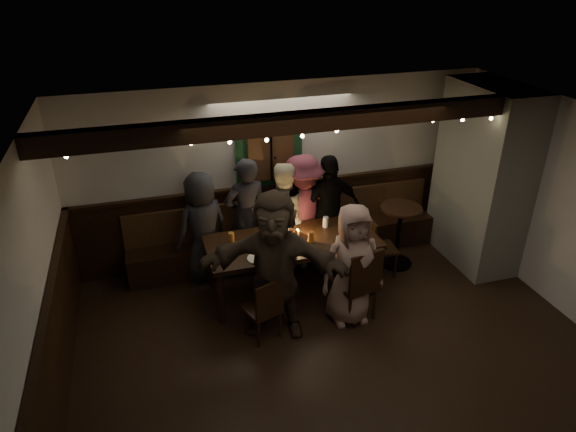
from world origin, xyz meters
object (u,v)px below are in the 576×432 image
object	(u,v)px
person_e	(329,210)
person_c	(282,217)
person_a	(203,227)
dining_table	(292,245)
person_f	(274,265)
person_g	(352,265)
chair_near_right	(360,281)
person_d	(302,211)
chair_end	(376,244)
chair_near_left	(265,307)
person_b	(246,216)
high_top	(399,228)

from	to	relation	value
person_e	person_c	bearing A→B (deg)	-8.52
person_a	person_c	xyz separation A→B (m)	(1.10, -0.08, 0.02)
dining_table	person_f	world-z (taller)	person_f
person_g	dining_table	bearing A→B (deg)	127.00
chair_near_right	person_d	bearing A→B (deg)	99.25
chair_end	person_g	size ratio (longest dim) A/B	0.56
person_d	chair_end	bearing A→B (deg)	125.02
chair_end	person_c	size ratio (longest dim) A/B	0.55
dining_table	person_f	xyz separation A→B (m)	(-0.43, -0.69, 0.19)
person_g	chair_near_left	bearing A→B (deg)	-172.79
person_b	person_g	distance (m)	1.76
chair_near_right	person_a	bearing A→B (deg)	137.28
chair_near_right	high_top	distance (m)	1.49
chair_near_right	chair_end	distance (m)	1.09
high_top	person_f	size ratio (longest dim) A/B	0.50
high_top	person_d	distance (m)	1.42
high_top	person_c	size ratio (longest dim) A/B	0.58
person_a	person_e	world-z (taller)	person_e
chair_end	person_f	size ratio (longest dim) A/B	0.48
person_c	person_d	size ratio (longest dim) A/B	0.97
dining_table	person_d	xyz separation A→B (m)	(0.36, 0.69, 0.11)
chair_near_left	person_a	world-z (taller)	person_a
person_b	person_c	xyz separation A→B (m)	(0.49, -0.08, -0.05)
chair_near_left	person_b	size ratio (longest dim) A/B	0.49
high_top	person_c	world-z (taller)	person_c
chair_end	person_g	xyz separation A→B (m)	(-0.74, -0.82, 0.29)
person_g	person_d	bearing A→B (deg)	98.91
person_b	person_d	bearing A→B (deg)	169.46
person_b	person_c	bearing A→B (deg)	162.42
high_top	person_b	distance (m)	2.20
person_a	chair_near_left	bearing A→B (deg)	83.10
chair_near_left	person_e	bearing A→B (deg)	47.92
chair_near_left	person_g	size ratio (longest dim) A/B	0.53
person_d	person_e	world-z (taller)	person_d
chair_near_right	person_a	world-z (taller)	person_a
person_f	chair_near_right	bearing A→B (deg)	15.72
person_c	person_f	world-z (taller)	person_f
person_c	high_top	bearing A→B (deg)	161.27
chair_near_right	person_c	bearing A→B (deg)	111.17
person_a	person_d	bearing A→B (deg)	154.89
dining_table	high_top	size ratio (longest dim) A/B	2.39
high_top	chair_near_right	bearing A→B (deg)	-135.91
person_c	person_a	bearing A→B (deg)	-8.60
dining_table	person_e	size ratio (longest dim) A/B	1.35
chair_near_right	dining_table	bearing A→B (deg)	126.72
chair_end	person_g	world-z (taller)	person_g
person_f	person_g	world-z (taller)	person_f
high_top	person_a	xyz separation A→B (m)	(-2.73, 0.50, 0.20)
chair_near_left	person_c	distance (m)	1.64
chair_near_left	person_d	distance (m)	1.83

